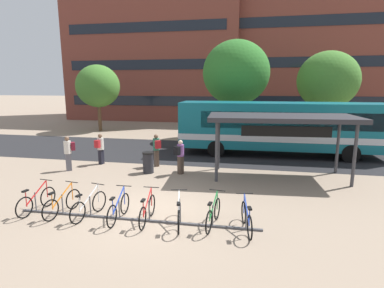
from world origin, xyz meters
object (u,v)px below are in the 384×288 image
transit_shelter (282,120)px  street_tree_2 (328,80)px  parked_bicycle_red_0 (37,201)px  commuter_red_pack_0 (157,148)px  commuter_red_pack_3 (100,147)px  street_tree_1 (98,86)px  parked_bicycle_white_5 (179,214)px  parked_bicycle_green_6 (213,214)px  parked_bicycle_orange_1 (62,204)px  trash_bin (148,162)px  parked_bicycle_white_2 (89,206)px  commuter_maroon_pack_1 (69,151)px  parked_bicycle_red_4 (147,211)px  city_bus (279,126)px  parked_bicycle_blue_7 (247,219)px  commuter_black_pack_2 (180,155)px  street_tree_0 (236,73)px  parked_bicycle_blue_3 (119,209)px

transit_shelter → street_tree_2: street_tree_2 is taller
parked_bicycle_red_0 → commuter_red_pack_0: size_ratio=1.00×
commuter_red_pack_3 → street_tree_1: size_ratio=0.28×
parked_bicycle_white_5 → parked_bicycle_green_6: same height
parked_bicycle_orange_1 → street_tree_2: bearing=-23.9°
parked_bicycle_green_6 → trash_bin: trash_bin is taller
street_tree_1 → parked_bicycle_white_2: bearing=-63.5°
transit_shelter → commuter_maroon_pack_1: 10.39m
parked_bicycle_green_6 → transit_shelter: 6.48m
parked_bicycle_red_4 → parked_bicycle_white_5: size_ratio=1.02×
parked_bicycle_white_5 → commuter_maroon_pack_1: (-6.81, 4.90, 0.62)m
city_bus → parked_bicycle_orange_1: bearing=52.6°
parked_bicycle_green_6 → parked_bicycle_blue_7: 1.01m
transit_shelter → commuter_red_pack_0: (-6.16, 0.75, -1.71)m
commuter_black_pack_2 → street_tree_0: size_ratio=0.22×
parked_bicycle_white_5 → parked_bicycle_blue_3: bearing=77.3°
parked_bicycle_white_2 → commuter_black_pack_2: size_ratio=1.02×
city_bus → parked_bicycle_white_2: bearing=56.2°
commuter_red_pack_0 → commuter_maroon_pack_1: size_ratio=0.99×
parked_bicycle_green_6 → transit_shelter: transit_shelter is taller
parked_bicycle_blue_3 → commuter_red_pack_0: (-0.79, 6.48, 0.60)m
transit_shelter → street_tree_0: bearing=100.7°
parked_bicycle_orange_1 → parked_bicycle_blue_7: bearing=-80.8°
trash_bin → street_tree_1: bearing=125.9°
commuter_maroon_pack_1 → trash_bin: bearing=149.2°
trash_bin → street_tree_0: 12.00m
parked_bicycle_white_2 → trash_bin: bearing=8.8°
parked_bicycle_white_5 → street_tree_2: street_tree_2 is taller
parked_bicycle_white_5 → commuter_maroon_pack_1: commuter_maroon_pack_1 is taller
parked_bicycle_blue_7 → commuter_black_pack_2: 6.25m
commuter_maroon_pack_1 → parked_bicycle_white_5: bearing=108.0°
commuter_maroon_pack_1 → commuter_red_pack_3: size_ratio=1.05×
parked_bicycle_red_0 → street_tree_1: size_ratio=0.28×
parked_bicycle_white_2 → commuter_red_pack_3: size_ratio=1.02×
parked_bicycle_red_4 → street_tree_1: size_ratio=0.29×
commuter_red_pack_0 → street_tree_2: (10.81, 11.97, 3.61)m
parked_bicycle_red_0 → commuter_red_pack_0: 6.80m
parked_bicycle_green_6 → trash_bin: size_ratio=1.67×
commuter_black_pack_2 → trash_bin: (-1.58, -0.08, -0.44)m
parked_bicycle_white_2 → city_bus: bearing=-21.8°
street_tree_1 → street_tree_2: bearing=2.2°
city_bus → parked_bicycle_orange_1: 12.99m
city_bus → commuter_black_pack_2: bearing=44.9°
street_tree_0 → parked_bicycle_red_4: bearing=-96.6°
parked_bicycle_orange_1 → parked_bicycle_white_2: size_ratio=1.00×
parked_bicycle_orange_1 → transit_shelter: size_ratio=0.25×
parked_bicycle_green_6 → commuter_red_pack_3: 9.28m
parked_bicycle_orange_1 → commuter_red_pack_0: commuter_red_pack_0 is taller
parked_bicycle_white_2 → parked_bicycle_blue_7: (5.03, 0.01, 0.00)m
parked_bicycle_red_0 → parked_bicycle_orange_1: bearing=-85.4°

